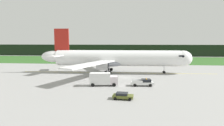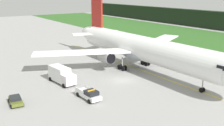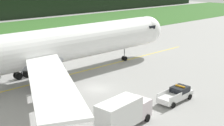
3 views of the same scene
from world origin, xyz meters
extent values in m
plane|color=gray|center=(0.00, 0.00, 0.00)|extent=(320.00, 320.00, 0.00)
cube|color=#2F5D23|center=(0.00, 53.88, 0.02)|extent=(320.00, 44.22, 0.04)
cube|color=black|center=(0.00, 83.45, 4.30)|extent=(288.00, 4.67, 8.59)
cube|color=yellow|center=(-2.74, 8.17, 0.00)|extent=(70.29, 1.10, 0.01)
cylinder|color=white|center=(-2.74, 8.17, 5.37)|extent=(43.99, 6.13, 5.63)
ellipsoid|color=white|center=(20.35, 8.44, 5.37)|extent=(6.26, 5.70, 5.63)
ellipsoid|color=white|center=(-26.39, 7.90, 5.80)|extent=(9.06, 4.33, 4.22)
ellipsoid|color=#A2A7B4|center=(-4.94, 8.15, 3.82)|extent=(10.04, 6.03, 3.10)
cube|color=black|center=(19.02, 8.42, 6.36)|extent=(1.86, 5.37, 0.70)
cube|color=white|center=(-10.18, 20.21, 4.67)|extent=(13.58, 21.79, 0.35)
cylinder|color=#A1A1A1|center=(-7.40, 15.39, 3.42)|extent=(3.79, 2.64, 2.60)
cylinder|color=black|center=(-5.46, 15.41, 3.42)|extent=(0.15, 2.39, 2.39)
cube|color=white|center=(-9.90, -4.03, 4.67)|extent=(13.17, 21.90, 0.35)
cylinder|color=#A1A1A1|center=(-7.23, 0.85, 3.42)|extent=(3.79, 2.64, 2.60)
cylinder|color=black|center=(-5.30, 0.88, 3.42)|extent=(0.15, 2.39, 2.39)
cube|color=#A51F16|center=(-23.11, 7.94, 11.22)|extent=(5.33, 0.50, 9.44)
cube|color=white|center=(-23.65, 11.71, 6.36)|extent=(5.28, 7.79, 0.28)
cube|color=white|center=(-23.56, 4.16, 6.36)|extent=(5.15, 7.77, 0.28)
cylinder|color=gray|center=(13.95, 8.36, 1.73)|extent=(0.20, 0.20, 2.56)
cylinder|color=black|center=(13.95, 8.62, 0.45)|extent=(0.90, 0.23, 0.90)
cylinder|color=black|center=(13.96, 8.10, 0.45)|extent=(0.90, 0.23, 0.90)
cylinder|color=gray|center=(-5.98, 11.80, 1.88)|extent=(0.28, 0.28, 2.56)
cylinder|color=black|center=(-5.27, 11.45, 0.60)|extent=(1.20, 0.31, 1.20)
cylinder|color=black|center=(-5.28, 12.15, 0.60)|extent=(1.20, 0.31, 1.20)
cylinder|color=black|center=(-6.67, 11.44, 0.60)|extent=(1.20, 0.31, 1.20)
cylinder|color=black|center=(-6.68, 12.14, 0.60)|extent=(1.20, 0.31, 1.20)
cylinder|color=gray|center=(-5.89, 4.48, 1.88)|extent=(0.28, 0.28, 2.56)
cylinder|color=black|center=(-5.20, 4.84, 0.60)|extent=(1.20, 0.31, 1.20)
cylinder|color=black|center=(-5.19, 4.14, 0.60)|extent=(1.20, 0.31, 1.20)
cylinder|color=black|center=(-6.60, 4.82, 0.60)|extent=(1.20, 0.31, 1.20)
cylinder|color=black|center=(-6.59, 4.12, 0.60)|extent=(1.20, 0.31, 1.20)
cube|color=white|center=(4.71, -10.65, 0.73)|extent=(5.79, 2.26, 0.70)
cube|color=black|center=(5.74, -10.61, 1.43)|extent=(2.36, 1.95, 0.70)
cube|color=white|center=(3.30, -9.76, 1.31)|extent=(2.74, 0.22, 0.45)
cube|color=white|center=(3.38, -11.67, 1.31)|extent=(2.74, 0.22, 0.45)
cube|color=orange|center=(5.74, -10.61, 1.86)|extent=(0.26, 1.42, 0.16)
cylinder|color=black|center=(6.61, -9.54, 0.38)|extent=(0.77, 0.27, 0.76)
cylinder|color=black|center=(6.70, -11.60, 0.38)|extent=(0.77, 0.27, 0.76)
cylinder|color=black|center=(2.73, -9.71, 0.38)|extent=(0.77, 0.27, 0.76)
cylinder|color=black|center=(2.82, -11.77, 0.38)|extent=(0.77, 0.27, 0.76)
cube|color=silver|center=(-2.59, -10.90, 1.45)|extent=(2.17, 2.60, 2.00)
cube|color=silver|center=(-6.14, -11.31, 1.90)|extent=(5.50, 2.99, 2.90)
cylinder|color=#99999E|center=(-5.10, -11.19, 0.36)|extent=(0.78, 0.19, 1.04)
cylinder|color=#99999E|center=(-7.19, -11.43, 0.36)|extent=(0.78, 0.19, 1.04)
cylinder|color=black|center=(-2.73, -9.70, 0.45)|extent=(0.92, 0.36, 0.90)
cylinder|color=black|center=(-2.45, -12.09, 0.45)|extent=(0.92, 0.36, 0.90)
cylinder|color=black|center=(-8.11, -10.33, 0.45)|extent=(0.92, 0.36, 0.90)
cylinder|color=black|center=(-7.83, -12.72, 0.45)|extent=(0.92, 0.36, 0.90)
cube|color=#565E23|center=(0.05, -21.82, 0.57)|extent=(4.24, 2.25, 0.55)
cube|color=black|center=(-0.15, -21.80, 1.08)|extent=(2.43, 1.84, 0.45)
cylinder|color=black|center=(1.56, -21.03, 0.30)|extent=(0.62, 0.24, 0.60)
cylinder|color=black|center=(1.37, -22.90, 0.30)|extent=(0.62, 0.24, 0.60)
cylinder|color=black|center=(-1.27, -20.74, 0.30)|extent=(0.62, 0.24, 0.60)
cylinder|color=black|center=(-1.46, -22.61, 0.30)|extent=(0.62, 0.24, 0.60)
camera|label=1|loc=(0.81, -56.97, 11.54)|focal=29.13mm
camera|label=2|loc=(42.66, -31.29, 18.30)|focal=42.35mm
camera|label=3|loc=(-26.11, -32.31, 15.70)|focal=48.03mm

